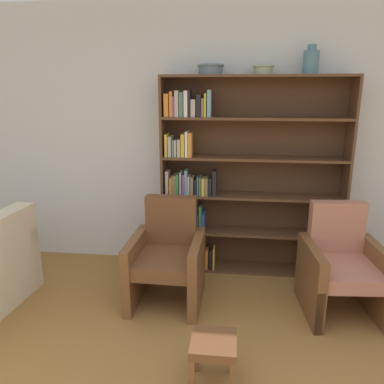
# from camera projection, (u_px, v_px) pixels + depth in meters

# --- Properties ---
(wall_back) EXTENTS (12.00, 0.06, 2.75)m
(wall_back) POSITION_uv_depth(u_px,v_px,m) (229.00, 140.00, 3.93)
(wall_back) COLOR silver
(wall_back) RESTS_ON ground
(bookshelf) EXTENTS (1.86, 0.30, 2.02)m
(bookshelf) POSITION_uv_depth(u_px,v_px,m) (234.00, 180.00, 3.86)
(bookshelf) COLOR brown
(bookshelf) RESTS_ON ground
(bowl_slate) EXTENTS (0.26, 0.26, 0.10)m
(bowl_slate) POSITION_uv_depth(u_px,v_px,m) (211.00, 69.00, 3.58)
(bowl_slate) COLOR slate
(bowl_slate) RESTS_ON bookshelf
(bowl_copper) EXTENTS (0.21, 0.21, 0.09)m
(bowl_copper) POSITION_uv_depth(u_px,v_px,m) (263.00, 69.00, 3.53)
(bowl_copper) COLOR gray
(bowl_copper) RESTS_ON bookshelf
(vase_tall) EXTENTS (0.15, 0.15, 0.26)m
(vase_tall) POSITION_uv_depth(u_px,v_px,m) (311.00, 61.00, 3.46)
(vase_tall) COLOR slate
(vase_tall) RESTS_ON bookshelf
(armchair_leather) EXTENTS (0.65, 0.69, 0.93)m
(armchair_leather) POSITION_uv_depth(u_px,v_px,m) (167.00, 258.00, 3.41)
(armchair_leather) COLOR brown
(armchair_leather) RESTS_ON ground
(armchair_cushioned) EXTENTS (0.69, 0.73, 0.93)m
(armchair_cushioned) POSITION_uv_depth(u_px,v_px,m) (342.00, 267.00, 3.24)
(armchair_cushioned) COLOR brown
(armchair_cushioned) RESTS_ON ground
(footstool) EXTENTS (0.29, 0.29, 0.35)m
(footstool) POSITION_uv_depth(u_px,v_px,m) (213.00, 350.00, 2.40)
(footstool) COLOR brown
(footstool) RESTS_ON ground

